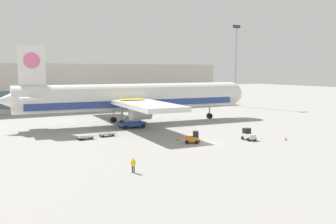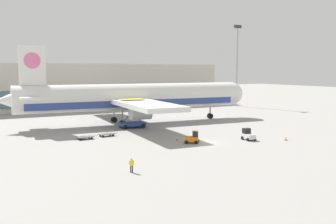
{
  "view_description": "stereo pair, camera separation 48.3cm",
  "coord_description": "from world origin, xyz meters",
  "px_view_note": "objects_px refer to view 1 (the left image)",
  "views": [
    {
      "loc": [
        -35.41,
        -50.4,
        12.06
      ],
      "look_at": [
        -0.11,
        12.09,
        4.0
      ],
      "focal_mm": 40.0,
      "sensor_mm": 36.0,
      "label": 1
    },
    {
      "loc": [
        -34.99,
        -50.63,
        12.06
      ],
      "look_at": [
        -0.11,
        12.09,
        4.0
      ],
      "focal_mm": 40.0,
      "sensor_mm": 36.0,
      "label": 2
    }
  ],
  "objects_px": {
    "scissor_lift_loader": "(132,117)",
    "traffic_cone_far": "(177,138)",
    "baggage_tug_mid": "(248,135)",
    "ground_crew_near": "(133,164)",
    "airplane_main": "(132,98)",
    "traffic_cone_near": "(286,138)",
    "baggage_dolly_second": "(107,134)",
    "baggage_tug_foreground": "(193,138)",
    "baggage_dolly_lead": "(85,137)",
    "light_mast": "(236,60)"
  },
  "relations": [
    {
      "from": "baggage_tug_mid",
      "to": "ground_crew_near",
      "type": "distance_m",
      "value": 27.55
    },
    {
      "from": "airplane_main",
      "to": "traffic_cone_far",
      "type": "distance_m",
      "value": 23.38
    },
    {
      "from": "light_mast",
      "to": "traffic_cone_near",
      "type": "height_order",
      "value": "light_mast"
    },
    {
      "from": "ground_crew_near",
      "to": "traffic_cone_near",
      "type": "distance_m",
      "value": 31.99
    },
    {
      "from": "baggage_tug_mid",
      "to": "baggage_dolly_second",
      "type": "height_order",
      "value": "baggage_tug_mid"
    },
    {
      "from": "light_mast",
      "to": "airplane_main",
      "type": "height_order",
      "value": "light_mast"
    },
    {
      "from": "light_mast",
      "to": "traffic_cone_near",
      "type": "bearing_deg",
      "value": -121.47
    },
    {
      "from": "scissor_lift_loader",
      "to": "baggage_tug_foreground",
      "type": "bearing_deg",
      "value": -79.96
    },
    {
      "from": "scissor_lift_loader",
      "to": "baggage_dolly_lead",
      "type": "distance_m",
      "value": 14.94
    },
    {
      "from": "baggage_tug_foreground",
      "to": "baggage_dolly_second",
      "type": "bearing_deg",
      "value": 159.73
    },
    {
      "from": "baggage_tug_foreground",
      "to": "ground_crew_near",
      "type": "xyz_separation_m",
      "value": [
        -15.97,
        -11.55,
        0.16
      ]
    },
    {
      "from": "airplane_main",
      "to": "baggage_dolly_second",
      "type": "bearing_deg",
      "value": -125.41
    },
    {
      "from": "airplane_main",
      "to": "scissor_lift_loader",
      "type": "bearing_deg",
      "value": -109.99
    },
    {
      "from": "scissor_lift_loader",
      "to": "baggage_tug_mid",
      "type": "bearing_deg",
      "value": -57.62
    },
    {
      "from": "airplane_main",
      "to": "ground_crew_near",
      "type": "distance_m",
      "value": 41.55
    },
    {
      "from": "scissor_lift_loader",
      "to": "ground_crew_near",
      "type": "bearing_deg",
      "value": -109.43
    },
    {
      "from": "airplane_main",
      "to": "traffic_cone_near",
      "type": "distance_m",
      "value": 35.61
    },
    {
      "from": "airplane_main",
      "to": "baggage_dolly_second",
      "type": "distance_m",
      "value": 17.83
    },
    {
      "from": "baggage_tug_foreground",
      "to": "baggage_dolly_lead",
      "type": "xyz_separation_m",
      "value": [
        -14.5,
        12.15,
        -0.49
      ]
    },
    {
      "from": "ground_crew_near",
      "to": "airplane_main",
      "type": "bearing_deg",
      "value": -82.58
    },
    {
      "from": "baggage_dolly_lead",
      "to": "traffic_cone_far",
      "type": "bearing_deg",
      "value": -36.62
    },
    {
      "from": "baggage_dolly_second",
      "to": "ground_crew_near",
      "type": "relative_size",
      "value": 2.13
    },
    {
      "from": "baggage_dolly_second",
      "to": "traffic_cone_far",
      "type": "relative_size",
      "value": 5.24
    },
    {
      "from": "ground_crew_near",
      "to": "traffic_cone_near",
      "type": "relative_size",
      "value": 2.5
    },
    {
      "from": "ground_crew_near",
      "to": "traffic_cone_far",
      "type": "distance_m",
      "value": 21.37
    },
    {
      "from": "baggage_tug_mid",
      "to": "baggage_dolly_lead",
      "type": "bearing_deg",
      "value": 63.94
    },
    {
      "from": "baggage_tug_mid",
      "to": "traffic_cone_near",
      "type": "height_order",
      "value": "baggage_tug_mid"
    },
    {
      "from": "baggage_tug_mid",
      "to": "baggage_dolly_lead",
      "type": "xyz_separation_m",
      "value": [
        -24.47,
        14.44,
        -0.49
      ]
    },
    {
      "from": "scissor_lift_loader",
      "to": "light_mast",
      "type": "bearing_deg",
      "value": 32.38
    },
    {
      "from": "baggage_tug_mid",
      "to": "traffic_cone_near",
      "type": "distance_m",
      "value": 6.5
    },
    {
      "from": "baggage_dolly_second",
      "to": "traffic_cone_near",
      "type": "bearing_deg",
      "value": -40.67
    },
    {
      "from": "baggage_tug_mid",
      "to": "ground_crew_near",
      "type": "height_order",
      "value": "baggage_tug_mid"
    },
    {
      "from": "scissor_lift_loader",
      "to": "traffic_cone_far",
      "type": "bearing_deg",
      "value": -81.71
    },
    {
      "from": "airplane_main",
      "to": "traffic_cone_far",
      "type": "bearing_deg",
      "value": -89.63
    },
    {
      "from": "baggage_tug_foreground",
      "to": "ground_crew_near",
      "type": "relative_size",
      "value": 1.6
    },
    {
      "from": "light_mast",
      "to": "baggage_dolly_second",
      "type": "distance_m",
      "value": 68.41
    },
    {
      "from": "scissor_lift_loader",
      "to": "baggage_tug_foreground",
      "type": "relative_size",
      "value": 2.14
    },
    {
      "from": "ground_crew_near",
      "to": "scissor_lift_loader",
      "type": "bearing_deg",
      "value": -82.49
    },
    {
      "from": "airplane_main",
      "to": "baggage_dolly_second",
      "type": "xyz_separation_m",
      "value": [
        -10.84,
        -13.07,
        -5.45
      ]
    },
    {
      "from": "baggage_dolly_lead",
      "to": "airplane_main",
      "type": "bearing_deg",
      "value": 38.51
    },
    {
      "from": "baggage_tug_mid",
      "to": "traffic_cone_far",
      "type": "distance_m",
      "value": 12.32
    },
    {
      "from": "scissor_lift_loader",
      "to": "ground_crew_near",
      "type": "xyz_separation_m",
      "value": [
        -13.93,
        -31.75,
        -1.22
      ]
    },
    {
      "from": "baggage_tug_mid",
      "to": "baggage_dolly_lead",
      "type": "distance_m",
      "value": 28.41
    },
    {
      "from": "scissor_lift_loader",
      "to": "baggage_dolly_second",
      "type": "xyz_separation_m",
      "value": [
        -8.13,
        -7.05,
        -1.87
      ]
    },
    {
      "from": "baggage_tug_mid",
      "to": "traffic_cone_near",
      "type": "relative_size",
      "value": 3.63
    },
    {
      "from": "baggage_tug_foreground",
      "to": "ground_crew_near",
      "type": "bearing_deg",
      "value": -112.13
    },
    {
      "from": "light_mast",
      "to": "baggage_tug_foreground",
      "type": "relative_size",
      "value": 9.51
    },
    {
      "from": "ground_crew_near",
      "to": "traffic_cone_far",
      "type": "bearing_deg",
      "value": -103.81
    },
    {
      "from": "light_mast",
      "to": "traffic_cone_near",
      "type": "relative_size",
      "value": 37.97
    },
    {
      "from": "baggage_tug_mid",
      "to": "traffic_cone_far",
      "type": "height_order",
      "value": "baggage_tug_mid"
    }
  ]
}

